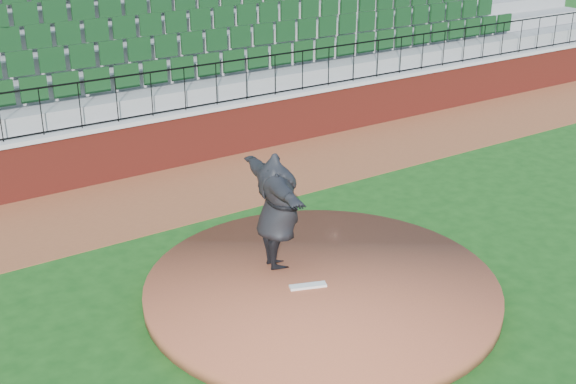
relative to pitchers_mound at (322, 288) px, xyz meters
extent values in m
plane|color=#144513|center=(0.24, -0.17, -0.12)|extent=(90.00, 90.00, 0.00)
cube|color=brown|center=(0.24, 5.23, -0.12)|extent=(34.00, 3.20, 0.01)
cube|color=maroon|center=(0.24, 6.83, 0.47)|extent=(34.00, 0.35, 1.20)
cube|color=#B7B7B7|center=(0.24, 6.83, 1.12)|extent=(34.00, 0.45, 0.10)
cube|color=maroon|center=(0.24, 12.35, 2.62)|extent=(34.00, 0.50, 5.50)
cylinder|color=brown|center=(0.00, 0.00, 0.00)|extent=(5.71, 5.71, 0.25)
cube|color=white|center=(-0.29, -0.03, 0.14)|extent=(0.61, 0.35, 0.04)
imported|color=black|center=(-0.30, 0.84, 1.13)|extent=(1.21, 2.56, 2.01)
camera|label=1|loc=(-6.36, -8.47, 6.04)|focal=46.61mm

